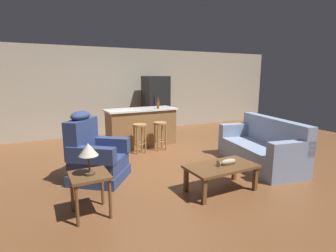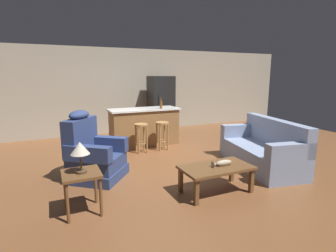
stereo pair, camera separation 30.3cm
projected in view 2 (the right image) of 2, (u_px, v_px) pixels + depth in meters
ground_plane at (165, 159)px, 5.67m from camera, size 12.00×12.00×0.00m
back_wall at (125, 91)px, 8.21m from camera, size 12.00×0.05×2.60m
coffee_table at (216, 170)px, 4.02m from camera, size 1.10×0.60×0.42m
fish_figurine at (222, 163)px, 4.02m from camera, size 0.34×0.10×0.10m
couch at (263, 150)px, 5.17m from camera, size 1.19×2.03×0.94m
recliner_near_lamp at (93, 155)px, 4.58m from camera, size 1.18×1.18×1.20m
end_table at (82, 180)px, 3.40m from camera, size 0.48×0.48×0.56m
table_lamp at (80, 150)px, 3.31m from camera, size 0.24×0.24×0.41m
kitchen_island at (144, 127)px, 6.79m from camera, size 1.80×0.70×0.95m
bar_stool_left at (141, 133)px, 6.11m from camera, size 0.32×0.32×0.68m
bar_stool_right at (162, 131)px, 6.32m from camera, size 0.32×0.32×0.68m
refrigerator at (161, 105)px, 8.18m from camera, size 0.70×0.69×1.76m
bottle_tall_green at (161, 104)px, 6.65m from camera, size 0.07×0.07×0.28m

